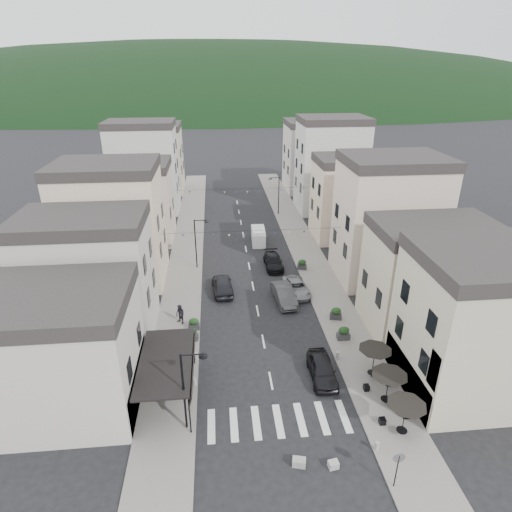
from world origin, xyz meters
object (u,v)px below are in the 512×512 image
(parked_car_a, at_px, (322,369))
(delivery_van, at_px, (258,236))
(parked_car_b, at_px, (284,295))
(parked_car_e, at_px, (223,285))
(parked_car_d, at_px, (273,262))
(pedestrian_a, at_px, (164,346))
(parked_car_c, at_px, (296,287))
(pedestrian_b, at_px, (180,314))

(parked_car_a, relative_size, delivery_van, 1.05)
(parked_car_b, relative_size, parked_car_e, 0.99)
(parked_car_b, xyz_separation_m, parked_car_d, (0.00, 7.95, -0.10))
(delivery_van, distance_m, pedestrian_a, 25.31)
(parked_car_b, bearing_deg, parked_car_a, -90.36)
(parked_car_c, xyz_separation_m, pedestrian_a, (-12.66, -9.34, 0.33))
(parked_car_e, xyz_separation_m, delivery_van, (5.05, 12.94, 0.17))
(parked_car_d, xyz_separation_m, parked_car_e, (-6.05, -5.41, 0.14))
(parked_car_b, distance_m, pedestrian_b, 10.52)
(parked_car_a, bearing_deg, parked_car_c, 89.34)
(parked_car_e, distance_m, pedestrian_a, 11.45)
(delivery_van, bearing_deg, parked_car_c, -76.97)
(parked_car_c, height_order, pedestrian_b, pedestrian_b)
(parked_car_b, relative_size, delivery_van, 1.11)
(parked_car_b, relative_size, pedestrian_b, 2.59)
(parked_car_b, distance_m, parked_car_c, 2.24)
(parked_car_d, height_order, pedestrian_b, pedestrian_b)
(pedestrian_a, bearing_deg, parked_car_b, 49.71)
(parked_car_d, xyz_separation_m, pedestrian_a, (-11.10, -15.68, 0.29))
(parked_car_c, relative_size, delivery_van, 1.09)
(parked_car_a, xyz_separation_m, delivery_van, (-2.12, 26.96, 0.23))
(parked_car_d, height_order, parked_car_e, parked_car_e)
(parked_car_b, xyz_separation_m, parked_car_c, (1.56, 1.61, -0.14))
(parked_car_d, relative_size, delivery_van, 1.11)
(parked_car_b, bearing_deg, pedestrian_a, -151.09)
(delivery_van, bearing_deg, parked_car_a, -82.92)
(parked_car_c, distance_m, pedestrian_a, 15.73)
(parked_car_c, height_order, parked_car_d, parked_car_d)
(parked_car_d, height_order, pedestrian_a, pedestrian_a)
(parked_car_a, relative_size, parked_car_d, 0.95)
(parked_car_d, bearing_deg, pedestrian_b, -133.08)
(parked_car_b, distance_m, delivery_van, 15.52)
(delivery_van, xyz_separation_m, pedestrian_a, (-10.10, -23.21, -0.02))
(parked_car_b, height_order, parked_car_c, parked_car_b)
(parked_car_e, distance_m, pedestrian_b, 6.92)
(parked_car_a, bearing_deg, delivery_van, 95.75)
(parked_car_e, bearing_deg, pedestrian_b, 50.64)
(parked_car_a, distance_m, delivery_van, 27.04)
(pedestrian_b, bearing_deg, parked_car_b, 60.30)
(parked_car_b, distance_m, pedestrian_a, 13.53)
(parked_car_d, bearing_deg, parked_car_a, -87.51)
(parked_car_a, height_order, pedestrian_b, pedestrian_b)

